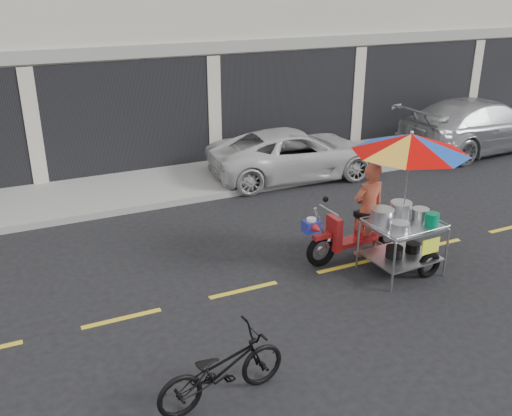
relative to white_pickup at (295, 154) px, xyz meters
name	(u,v)px	position (x,y,z in m)	size (l,w,h in m)	color
ground	(347,266)	(-1.48, -4.70, -0.61)	(90.00, 90.00, 0.00)	black
sidewalk	(229,172)	(-1.48, 0.80, -0.53)	(45.00, 3.00, 0.15)	gray
centerline	(347,266)	(-1.48, -4.70, -0.60)	(42.00, 0.10, 0.01)	gold
white_pickup	(295,154)	(0.00, 0.00, 0.00)	(2.02, 4.37, 1.22)	silver
silver_pickup	(480,125)	(6.01, -0.15, 0.15)	(2.13, 5.24, 1.52)	#9D9FA5
near_bicycle	(222,369)	(-4.75, -6.96, -0.17)	(0.59, 1.68, 0.88)	black
food_vendor_rig	(393,181)	(-0.81, -4.91, 0.96)	(2.54, 2.00, 2.50)	black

